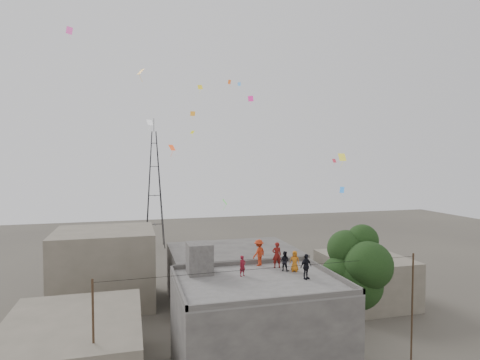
# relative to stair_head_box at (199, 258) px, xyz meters

# --- Properties ---
(main_building) EXTENTS (10.00, 8.00, 6.10)m
(main_building) POSITION_rel_stair_head_box_xyz_m (3.20, -2.60, -4.05)
(main_building) COLOR #43413F
(main_building) RESTS_ON ground
(parapet) EXTENTS (10.00, 8.00, 0.30)m
(parapet) POSITION_rel_stair_head_box_xyz_m (3.20, -2.60, -0.85)
(parapet) COLOR #43413F
(parapet) RESTS_ON main_building
(stair_head_box) EXTENTS (1.60, 1.80, 2.00)m
(stair_head_box) POSITION_rel_stair_head_box_xyz_m (0.00, 0.00, 0.00)
(stair_head_box) COLOR #43413F
(stair_head_box) RESTS_ON main_building
(neighbor_west) EXTENTS (8.00, 10.00, 4.00)m
(neighbor_west) POSITION_rel_stair_head_box_xyz_m (-7.80, -0.60, -5.10)
(neighbor_west) COLOR #665F51
(neighbor_west) RESTS_ON ground
(neighbor_north) EXTENTS (12.00, 9.00, 5.00)m
(neighbor_north) POSITION_rel_stair_head_box_xyz_m (5.20, 11.40, -4.60)
(neighbor_north) COLOR #43413F
(neighbor_north) RESTS_ON ground
(neighbor_northwest) EXTENTS (9.00, 8.00, 7.00)m
(neighbor_northwest) POSITION_rel_stair_head_box_xyz_m (-6.80, 13.40, -3.60)
(neighbor_northwest) COLOR #665F51
(neighbor_northwest) RESTS_ON ground
(neighbor_east) EXTENTS (7.00, 8.00, 4.40)m
(neighbor_east) POSITION_rel_stair_head_box_xyz_m (17.20, 7.40, -4.90)
(neighbor_east) COLOR #665F51
(neighbor_east) RESTS_ON ground
(tree) EXTENTS (4.90, 4.60, 9.10)m
(tree) POSITION_rel_stair_head_box_xyz_m (10.57, -2.00, -1.00)
(tree) COLOR black
(tree) RESTS_ON ground
(utility_line) EXTENTS (20.12, 0.62, 7.40)m
(utility_line) POSITION_rel_stair_head_box_xyz_m (3.70, -3.85, -3.27)
(utility_line) COLOR black
(utility_line) RESTS_ON ground
(transmission_tower) EXTENTS (2.97, 2.97, 20.01)m
(transmission_tower) POSITION_rel_stair_head_box_xyz_m (-0.80, 37.40, 1.97)
(transmission_tower) COLOR black
(transmission_tower) RESTS_ON ground
(person_red_adult) EXTENTS (0.69, 0.49, 1.79)m
(person_red_adult) POSITION_rel_stair_head_box_xyz_m (5.39, -0.08, -0.11)
(person_red_adult) COLOR maroon
(person_red_adult) RESTS_ON main_building
(person_orange_child) EXTENTS (0.81, 0.74, 1.39)m
(person_orange_child) POSITION_rel_stair_head_box_xyz_m (6.23, -1.26, -0.31)
(person_orange_child) COLOR #C26916
(person_orange_child) RESTS_ON main_building
(person_dark_child) EXTENTS (0.82, 0.81, 1.34)m
(person_dark_child) POSITION_rel_stair_head_box_xyz_m (5.64, -0.94, -0.33)
(person_dark_child) COLOR black
(person_dark_child) RESTS_ON main_building
(person_dark_adult) EXTENTS (1.01, 0.71, 1.59)m
(person_dark_adult) POSITION_rel_stair_head_box_xyz_m (6.22, -3.07, -0.20)
(person_dark_adult) COLOR black
(person_dark_adult) RESTS_ON main_building
(person_orange_adult) EXTENTS (1.38, 1.26, 1.86)m
(person_orange_adult) POSITION_rel_stair_head_box_xyz_m (4.38, 0.80, -0.07)
(person_orange_adult) COLOR #BB3215
(person_orange_adult) RESTS_ON main_building
(person_red_child) EXTENTS (0.57, 0.50, 1.33)m
(person_red_child) POSITION_rel_stair_head_box_xyz_m (2.56, -1.39, -0.34)
(person_red_child) COLOR maroon
(person_red_child) RESTS_ON main_building
(kites) EXTENTS (21.39, 17.46, 11.91)m
(kites) POSITION_rel_stair_head_box_xyz_m (3.06, 5.28, 9.36)
(kites) COLOR #FF4F1A
(kites) RESTS_ON ground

